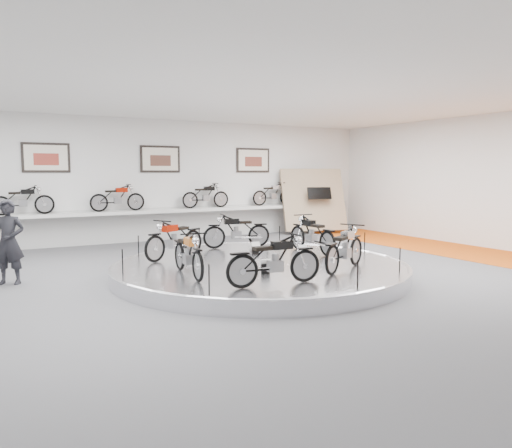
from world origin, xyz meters
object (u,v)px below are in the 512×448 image
bike_b (237,231)px  bike_d (188,253)px  bike_e (274,260)px  visitor (9,242)px  bike_a (312,234)px  bike_c (175,239)px  display_platform (260,270)px  bike_f (345,248)px  shelf (164,211)px

bike_b → bike_d: 3.66m
bike_b → bike_d: (-2.43, -2.73, -0.01)m
bike_e → visitor: (-3.97, 3.85, 0.11)m
bike_a → bike_c: 3.34m
bike_c → bike_e: (0.59, -3.44, -0.01)m
bike_c → visitor: visitor is taller
bike_b → display_platform: bearing=87.8°
bike_b → bike_f: bearing=110.2°
bike_a → bike_b: bike_a is taller
display_platform → bike_e: 2.26m
bike_d → bike_f: (2.97, -1.01, 0.02)m
shelf → bike_d: 7.19m
shelf → bike_f: bearing=-82.1°
bike_e → display_platform: bearing=72.1°
shelf → bike_c: bearing=-106.1°
shelf → bike_c: (-1.44, -4.97, -0.24)m
bike_b → bike_c: bearing=33.0°
display_platform → visitor: visitor is taller
bike_e → bike_f: bike_f is taller
bike_d → visitor: (-2.95, 2.38, 0.13)m
bike_d → bike_e: size_ratio=0.97×
display_platform → bike_c: bike_c is taller
shelf → bike_e: bearing=-95.8°
bike_f → display_platform: bearing=97.0°
bike_e → visitor: 5.53m
bike_a → bike_e: size_ratio=1.03×
shelf → bike_d: bearing=-105.1°
bike_b → bike_f: size_ratio=0.98×
bike_a → bike_f: 2.21m
display_platform → bike_c: 2.12m
shelf → bike_e: (-0.85, -8.40, -0.25)m
shelf → bike_b: bike_b is taller
bike_d → visitor: size_ratio=0.86×
bike_d → bike_f: bike_f is taller
bike_a → bike_e: (-2.63, -2.56, -0.01)m
bike_b → bike_e: bearing=83.5°
display_platform → bike_b: size_ratio=4.20×
display_platform → bike_f: 1.99m
bike_c → visitor: 3.41m
visitor → shelf: bearing=71.1°
shelf → visitor: visitor is taller
bike_a → bike_e: 3.68m
display_platform → bike_e: bike_e is taller
display_platform → bike_a: 1.97m
bike_b → bike_e: size_ratio=0.99×
bike_f → visitor: bearing=121.8°
display_platform → bike_b: bike_b is taller
bike_a → visitor: size_ratio=0.91×
bike_b → visitor: size_ratio=0.88×
bike_f → bike_c: bearing=101.9°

